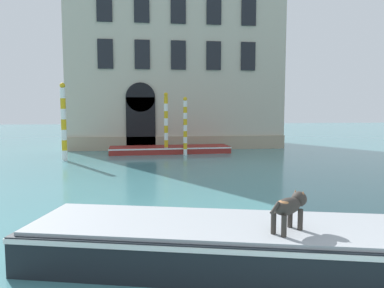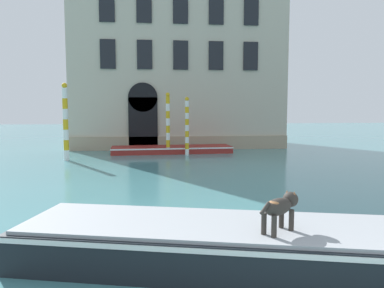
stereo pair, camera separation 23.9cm
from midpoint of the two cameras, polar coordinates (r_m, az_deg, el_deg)
palazzo_left at (r=26.83m, az=-2.95°, el=15.43°), size 13.76×6.13×14.50m
boat_foreground at (r=6.48m, az=7.32°, el=-14.82°), size 7.67×3.70×0.72m
dog_on_deck at (r=6.03m, az=13.56°, el=-9.21°), size 0.76×0.61×0.60m
boat_moored_near_palazzo at (r=21.91m, az=-3.71°, el=-0.81°), size 7.06×2.15×0.39m
mooring_pole_0 at (r=19.58m, az=-19.31°, el=3.24°), size 0.26×0.26×3.85m
mooring_pole_1 at (r=20.79m, az=-1.37°, el=2.79°), size 0.22×0.22×3.22m
mooring_pole_2 at (r=21.08m, az=-4.30°, el=3.16°), size 0.23×0.23×3.48m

